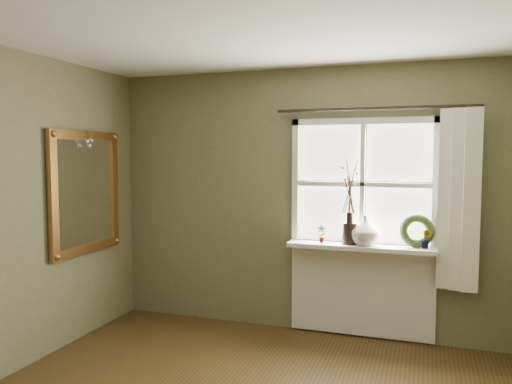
{
  "coord_description": "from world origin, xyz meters",
  "views": [
    {
      "loc": [
        1.12,
        -2.54,
        1.77
      ],
      "look_at": [
        -0.28,
        1.55,
        1.43
      ],
      "focal_mm": 35.0,
      "sensor_mm": 36.0,
      "label": 1
    }
  ],
  "objects_px": {
    "wreath": "(417,235)",
    "gilt_mirror": "(86,192)",
    "dark_jug": "(349,233)",
    "cream_vase": "(365,230)"
  },
  "relations": [
    {
      "from": "wreath",
      "to": "gilt_mirror",
      "type": "relative_size",
      "value": 0.26
    },
    {
      "from": "dark_jug",
      "to": "wreath",
      "type": "relative_size",
      "value": 0.67
    },
    {
      "from": "cream_vase",
      "to": "gilt_mirror",
      "type": "relative_size",
      "value": 0.24
    },
    {
      "from": "dark_jug",
      "to": "wreath",
      "type": "xyz_separation_m",
      "value": [
        0.6,
        0.04,
        0.01
      ]
    },
    {
      "from": "cream_vase",
      "to": "wreath",
      "type": "distance_m",
      "value": 0.46
    },
    {
      "from": "cream_vase",
      "to": "wreath",
      "type": "relative_size",
      "value": 0.9
    },
    {
      "from": "gilt_mirror",
      "to": "dark_jug",
      "type": "bearing_deg",
      "value": 16.14
    },
    {
      "from": "cream_vase",
      "to": "wreath",
      "type": "xyz_separation_m",
      "value": [
        0.46,
        0.04,
        -0.02
      ]
    },
    {
      "from": "dark_jug",
      "to": "cream_vase",
      "type": "xyz_separation_m",
      "value": [
        0.15,
        0.0,
        0.04
      ]
    },
    {
      "from": "dark_jug",
      "to": "cream_vase",
      "type": "distance_m",
      "value": 0.15
    }
  ]
}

